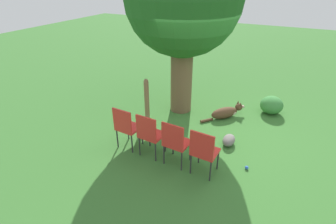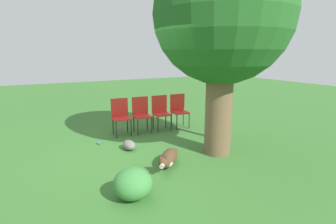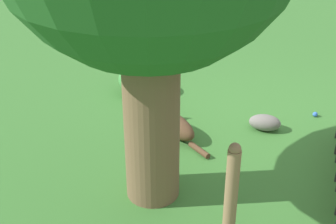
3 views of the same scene
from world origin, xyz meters
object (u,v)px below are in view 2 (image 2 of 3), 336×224
Objects in this scene: fence_post at (213,117)px; red_chair_1 at (141,112)px; tennis_ball at (99,143)px; oak_tree at (223,17)px; red_chair_2 at (161,110)px; red_chair_0 at (121,114)px; red_chair_3 at (179,109)px; dog at (168,159)px.

fence_post reaches higher than red_chair_1.
tennis_ball is (0.46, -1.27, -0.50)m from red_chair_1.
oak_tree is 3.08m from red_chair_2.
red_chair_0 and red_chair_3 have the same top height.
red_chair_0 is (-1.34, -1.91, -0.01)m from fence_post.
oak_tree is 3.20m from red_chair_1.
dog is 2.45m from red_chair_2.
red_chair_0 reaches higher than dog.
oak_tree reaches higher than fence_post.
red_chair_3 is at bearing 99.21° from tennis_ball.
red_chair_0 is 1.00× the size of red_chair_3.
fence_post is (-0.86, 0.54, -2.20)m from oak_tree.
red_chair_2 is at bearing -148.04° from fence_post.
red_chair_0 is at bearing -125.10° from fence_post.
fence_post is 1.15× the size of red_chair_2.
tennis_ball is at bearing -129.35° from oak_tree.
tennis_ball is (-1.80, -0.87, -0.11)m from dog.
fence_post reaches higher than tennis_ball.
red_chair_3 is 2.47m from tennis_ball.
tennis_ball is at bearing -50.93° from red_chair_0.
tennis_ball is at bearing -65.68° from red_chair_1.
oak_tree reaches higher than dog.
fence_post is at bearing 50.57° from red_chair_1.
red_chair_1 and red_chair_2 have the same top height.
red_chair_1 is (0.03, 0.56, 0.00)m from red_chair_0.
fence_post is 1.26m from red_chair_3.
red_chair_2 is (-2.13, -0.26, -2.21)m from oak_tree.
red_chair_3 is at bearing 171.81° from oak_tree.
red_chair_1 is 0.56m from red_chair_2.
oak_tree is 60.87× the size of tennis_ball.
fence_post is 2.34m from red_chair_0.
red_chair_1 is at bearing -88.89° from red_chair_3.
fence_post is at bearing 71.98° from tennis_ball.
red_chair_1 is at bearing -134.05° from fence_post.
red_chair_3 is (0.10, 1.68, 0.00)m from red_chair_0.
dog is 2.70m from red_chair_3.
fence_post reaches higher than red_chair_0.
red_chair_0 is 13.75× the size of tennis_ball.
red_chair_1 and red_chair_3 have the same top height.
red_chair_2 is at bearing -162.29° from dog.
red_chair_1 is (-2.26, 0.41, 0.39)m from dog.
tennis_ball is at bearing -113.13° from dog.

